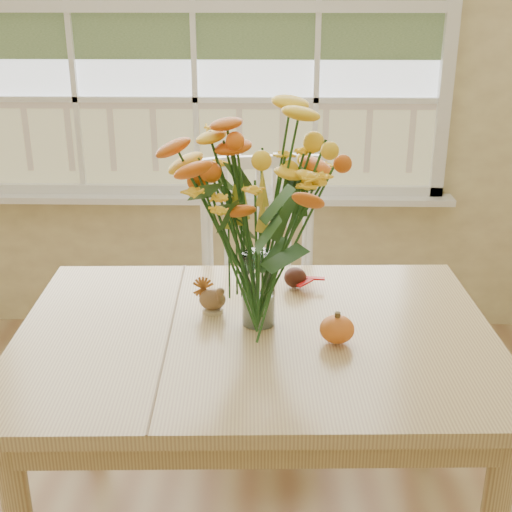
{
  "coord_description": "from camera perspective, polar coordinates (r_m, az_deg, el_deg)",
  "views": [
    {
      "loc": [
        0.35,
        -0.94,
        1.64
      ],
      "look_at": [
        0.31,
        0.8,
        0.95
      ],
      "focal_mm": 48.0,
      "sensor_mm": 36.0,
      "label": 1
    }
  ],
  "objects": [
    {
      "name": "wall_back",
      "position": [
        3.22,
        -5.13,
        16.47
      ],
      "size": [
        4.0,
        0.02,
        2.7
      ],
      "primitive_type": "cube",
      "color": "tan",
      "rests_on": "floor"
    },
    {
      "name": "window",
      "position": [
        3.17,
        -5.33,
        19.67
      ],
      "size": [
        2.42,
        0.12,
        1.74
      ],
      "color": "silver",
      "rests_on": "wall_back"
    },
    {
      "name": "dining_table",
      "position": [
        1.99,
        -0.01,
        -8.57
      ],
      "size": [
        1.39,
        1.01,
        0.73
      ],
      "rotation": [
        0.0,
        0.0,
        0.03
      ],
      "color": "tan",
      "rests_on": "floor"
    },
    {
      "name": "windsor_chair",
      "position": [
        2.69,
        0.53,
        -1.91
      ],
      "size": [
        0.54,
        0.52,
        1.01
      ],
      "rotation": [
        0.0,
        0.0,
        0.19
      ],
      "color": "white",
      "rests_on": "floor"
    },
    {
      "name": "flower_vase",
      "position": [
        1.87,
        0.22,
        3.21
      ],
      "size": [
        0.45,
        0.45,
        0.53
      ],
      "color": "white",
      "rests_on": "dining_table"
    },
    {
      "name": "pumpkin",
      "position": [
        1.88,
        6.76,
        -6.18
      ],
      "size": [
        0.1,
        0.1,
        0.07
      ],
      "primitive_type": "ellipsoid",
      "color": "#E5551B",
      "rests_on": "dining_table"
    },
    {
      "name": "turkey_figurine",
      "position": [
        2.04,
        -3.65,
        -3.64
      ],
      "size": [
        0.08,
        0.06,
        0.1
      ],
      "rotation": [
        0.0,
        0.0,
        -0.07
      ],
      "color": "#CCB78C",
      "rests_on": "dining_table"
    },
    {
      "name": "dark_gourd",
      "position": [
        2.21,
        3.28,
        -1.88
      ],
      "size": [
        0.13,
        0.09,
        0.07
      ],
      "color": "#38160F",
      "rests_on": "dining_table"
    }
  ]
}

